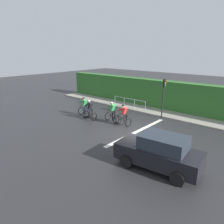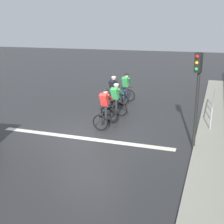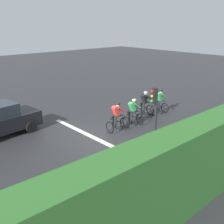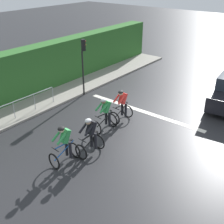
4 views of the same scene
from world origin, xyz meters
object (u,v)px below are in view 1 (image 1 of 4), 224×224
(cyclist_fourth, at_px, (124,116))
(pedestrian_railing_kerbside, at_px, (129,101))
(cyclist_second, at_px, (90,110))
(cyclist_lead, at_px, (85,107))
(traffic_light_near_crossing, at_px, (164,92))
(cyclist_mid, at_px, (112,112))
(car_black, at_px, (159,152))

(cyclist_fourth, height_order, pedestrian_railing_kerbside, cyclist_fourth)
(cyclist_second, distance_m, cyclist_fourth, 3.15)
(cyclist_lead, bearing_deg, cyclist_fourth, -85.61)
(traffic_light_near_crossing, bearing_deg, pedestrian_railing_kerbside, 82.29)
(cyclist_lead, relative_size, pedestrian_railing_kerbside, 0.44)
(cyclist_second, xyz_separation_m, traffic_light_near_crossing, (4.41, -4.36, 1.43))
(cyclist_mid, height_order, pedestrian_railing_kerbside, cyclist_mid)
(cyclist_mid, xyz_separation_m, traffic_light_near_crossing, (3.66, -2.51, 1.43))
(cyclist_lead, xyz_separation_m, car_black, (-3.41, -9.24, 0.08))
(pedestrian_railing_kerbside, bearing_deg, cyclist_fourth, -147.99)
(cyclist_second, distance_m, car_black, 8.71)
(cyclist_fourth, bearing_deg, pedestrian_railing_kerbside, 32.01)
(cyclist_lead, height_order, pedestrian_railing_kerbside, cyclist_lead)
(cyclist_lead, height_order, cyclist_mid, same)
(traffic_light_near_crossing, bearing_deg, cyclist_fourth, 161.01)
(traffic_light_near_crossing, distance_m, pedestrian_railing_kerbside, 4.23)
(cyclist_mid, xyz_separation_m, cyclist_fourth, (-0.06, -1.23, 0.00))
(cyclist_second, bearing_deg, cyclist_lead, 71.32)
(cyclist_fourth, bearing_deg, cyclist_lead, 94.39)
(cyclist_lead, relative_size, cyclist_fourth, 1.00)
(cyclist_second, distance_m, cyclist_mid, 1.99)
(cyclist_second, xyz_separation_m, cyclist_fourth, (0.68, -3.08, 0.00))
(cyclist_mid, xyz_separation_m, pedestrian_railing_kerbside, (4.20, 1.43, 0.00))
(cyclist_second, bearing_deg, car_black, -110.45)
(pedestrian_railing_kerbside, bearing_deg, traffic_light_near_crossing, -97.71)
(cyclist_fourth, relative_size, traffic_light_near_crossing, 0.50)
(traffic_light_near_crossing, bearing_deg, cyclist_second, 135.30)
(cyclist_second, height_order, cyclist_fourth, same)
(cyclist_mid, bearing_deg, car_black, -120.93)
(cyclist_lead, bearing_deg, traffic_light_near_crossing, -53.38)
(cyclist_second, relative_size, cyclist_fourth, 1.00)
(traffic_light_near_crossing, relative_size, pedestrian_railing_kerbside, 0.88)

